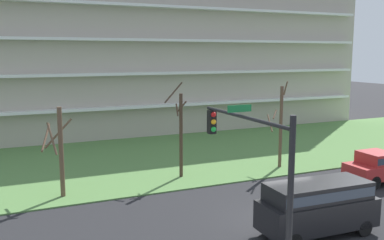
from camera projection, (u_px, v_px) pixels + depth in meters
The scene contains 9 objects.
ground at pixel (274, 221), 20.22m from camera, with size 160.00×160.00×0.00m, color #232326.
grass_lawn_strip at pixel (168, 156), 32.84m from camera, with size 80.00×16.00×0.08m, color #547F42.
apartment_building at pixel (117, 42), 44.84m from camera, with size 51.65×14.62×18.10m.
tree_far_left at pixel (59, 150), 23.20m from camera, with size 1.85×1.75×5.02m.
tree_left at pixel (180, 132), 26.92m from camera, with size 1.43×1.19×6.04m.
tree_center at pixel (280, 126), 29.25m from camera, with size 1.40×1.49×6.01m.
van_black_near_left at pixel (318, 204), 18.53m from camera, with size 5.27×2.19×2.36m.
pickup_red_center_left at pixel (384, 166), 26.27m from camera, with size 5.43×2.08×1.95m.
traffic_signal_mast at pixel (256, 168), 13.57m from camera, with size 0.90×5.31×6.17m.
Camera 1 is at (-11.37, -16.00, 7.83)m, focal length 40.13 mm.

